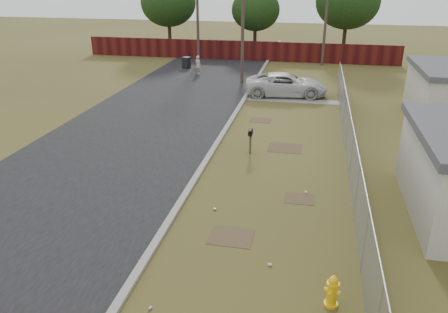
% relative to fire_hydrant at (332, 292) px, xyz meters
% --- Properties ---
extents(ground, '(120.00, 120.00, 0.00)m').
position_rel_fire_hydrant_xyz_m(ground, '(-2.25, 7.52, -0.42)').
color(ground, brown).
rests_on(ground, ground).
extents(street, '(15.10, 60.00, 0.12)m').
position_rel_fire_hydrant_xyz_m(street, '(-9.01, 15.57, -0.41)').
color(street, black).
rests_on(street, ground).
extents(chainlink_fence, '(0.10, 27.06, 2.02)m').
position_rel_fire_hydrant_xyz_m(chainlink_fence, '(0.87, 8.54, 0.38)').
color(chainlink_fence, '#989CA1').
rests_on(chainlink_fence, ground).
extents(privacy_fence, '(30.00, 0.12, 1.80)m').
position_rel_fire_hydrant_xyz_m(privacy_fence, '(-8.25, 32.52, 0.48)').
color(privacy_fence, '#4D1510').
rests_on(privacy_fence, ground).
extents(utility_poles, '(12.60, 8.24, 9.00)m').
position_rel_fire_hydrant_xyz_m(utility_poles, '(-5.92, 28.18, 4.27)').
color(utility_poles, '#44382D').
rests_on(utility_poles, ground).
extents(horizon_trees, '(33.32, 31.94, 7.78)m').
position_rel_fire_hydrant_xyz_m(horizon_trees, '(-1.41, 31.08, 4.21)').
color(horizon_trees, '#332617').
rests_on(horizon_trees, ground).
extents(fire_hydrant, '(0.45, 0.45, 0.90)m').
position_rel_fire_hydrant_xyz_m(fire_hydrant, '(0.00, 0.00, 0.00)').
color(fire_hydrant, yellow).
rests_on(fire_hydrant, ground).
extents(mailbox, '(0.19, 0.51, 1.19)m').
position_rel_fire_hydrant_xyz_m(mailbox, '(-3.50, 9.51, 0.52)').
color(mailbox, brown).
rests_on(mailbox, ground).
extents(pickup_truck, '(5.74, 3.18, 1.52)m').
position_rel_fire_hydrant_xyz_m(pickup_truck, '(-2.66, 20.25, 0.34)').
color(pickup_truck, silver).
rests_on(pickup_truck, ground).
extents(pedestrian, '(0.65, 0.54, 1.51)m').
position_rel_fire_hydrant_xyz_m(pedestrian, '(-10.26, 25.63, 0.33)').
color(pedestrian, '#CAAF94').
rests_on(pedestrian, ground).
extents(trash_bin, '(0.77, 0.83, 0.97)m').
position_rel_fire_hydrant_xyz_m(trash_bin, '(-11.90, 27.80, 0.07)').
color(trash_bin, black).
rests_on(trash_bin, ground).
extents(scattered_litter, '(3.69, 7.22, 0.07)m').
position_rel_fire_hydrant_xyz_m(scattered_litter, '(-2.71, 2.57, -0.38)').
color(scattered_litter, silver).
rests_on(scattered_litter, ground).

